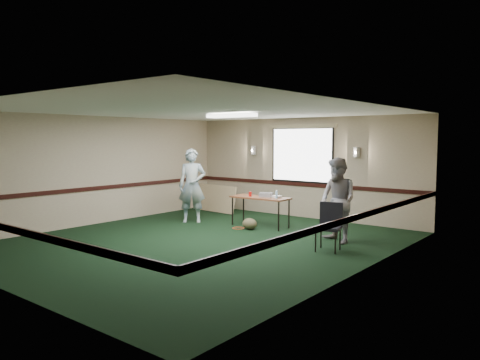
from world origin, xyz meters
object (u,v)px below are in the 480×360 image
Objects in this scene: projector at (266,195)px; conference_chair at (329,222)px; person_left at (192,186)px; folding_table at (260,199)px; person_right at (338,200)px.

conference_chair is at bearing -48.28° from projector.
person_left is (-4.19, 0.54, 0.41)m from conference_chair.
projector is (0.12, 0.08, 0.10)m from folding_table.
person_right is (2.16, -0.50, 0.09)m from projector.
person_right is at bearing 91.81° from conference_chair.
conference_chair is at bearing -46.92° from person_left.
person_left is (-1.85, -0.67, 0.16)m from projector.
projector is at bearing -166.88° from person_right.
projector is at bearing 139.42° from conference_chair.
person_left is at bearing 159.26° from conference_chair.
folding_table is 2.32m from person_right.
conference_chair is (2.47, -1.13, -0.14)m from folding_table.
person_right is (4.00, 0.16, -0.07)m from person_left.
person_left is at bearing -163.29° from folding_table.
projector is 0.16× the size of person_left.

